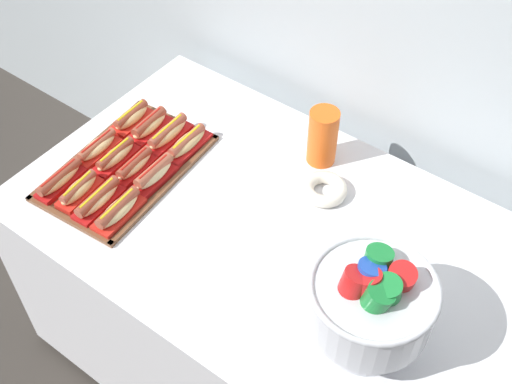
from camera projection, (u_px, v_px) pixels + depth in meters
ground_plane at (270, 360)px, 2.47m from camera, size 10.00×10.00×0.00m
buffet_table at (272, 299)px, 2.16m from camera, size 1.51×0.91×0.79m
serving_tray at (127, 168)px, 2.03m from camera, size 0.37×0.55×0.01m
hot_dog_0 at (60, 180)px, 1.96m from camera, size 0.07×0.17×0.06m
hot_dog_1 at (79, 190)px, 1.93m from camera, size 0.08×0.16×0.06m
hot_dog_2 at (98, 200)px, 1.90m from camera, size 0.07×0.18×0.06m
hot_dog_3 at (118, 210)px, 1.88m from camera, size 0.08×0.18×0.06m
hot_dog_4 at (97, 148)px, 2.05m from camera, size 0.07×0.16×0.06m
hot_dog_5 at (116, 156)px, 2.03m from camera, size 0.07×0.17×0.06m
hot_dog_6 at (135, 166)px, 2.00m from camera, size 0.07×0.16×0.06m
hot_dog_7 at (154, 174)px, 1.97m from camera, size 0.07×0.16×0.07m
hot_dog_8 at (131, 118)px, 2.15m from camera, size 0.07×0.16×0.06m
hot_dog_9 at (149, 125)px, 2.12m from camera, size 0.08×0.16×0.06m
hot_dog_10 at (168, 134)px, 2.09m from camera, size 0.07×0.18×0.06m
hot_dog_11 at (187, 143)px, 2.07m from camera, size 0.07×0.18×0.06m
punch_bowl at (371, 301)px, 1.53m from camera, size 0.30×0.30×0.27m
cup_stack at (323, 137)px, 2.00m from camera, size 0.09×0.09×0.19m
donut at (324, 189)px, 1.95m from camera, size 0.14×0.14×0.04m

